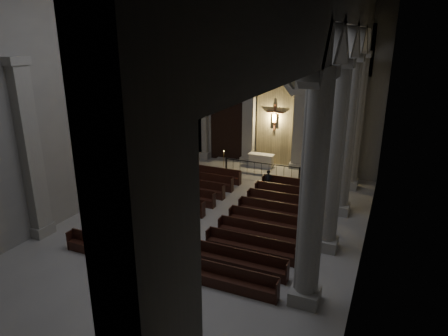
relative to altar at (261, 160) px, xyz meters
name	(u,v)px	position (x,y,z in m)	size (l,w,h in m)	color
room	(193,68)	(0.58, -10.85, 7.00)	(24.00, 24.10, 12.00)	#9F9C97
sanctuary_wall	(276,71)	(0.58, 0.69, 6.01)	(14.00, 0.77, 12.00)	#9C9A92
right_arcade	(341,64)	(6.08, -9.52, 7.22)	(1.00, 24.00, 12.00)	#9C9A92
left_pilasters	(118,127)	(-6.17, -7.35, 3.31)	(0.60, 13.00, 8.03)	#9C9A92
sanctuary_step	(268,169)	(0.58, -0.25, -0.53)	(8.50, 2.60, 0.15)	#9C9A92
altar	(261,160)	(0.00, 0.00, 0.00)	(1.76, 0.71, 0.90)	beige
altar_rail	(262,167)	(0.58, -1.67, 0.06)	(5.10, 0.09, 1.00)	black
candle_stand_left	(224,164)	(-2.35, -1.13, -0.24)	(0.22, 0.22, 1.33)	#B89538
candle_stand_right	(311,174)	(3.71, -1.00, -0.19)	(0.25, 0.25, 1.50)	#B89538
pews	(217,214)	(0.58, -8.66, -0.32)	(9.34, 10.59, 0.88)	black
worshipper	(268,181)	(1.72, -3.83, 0.04)	(0.47, 0.31, 1.28)	black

